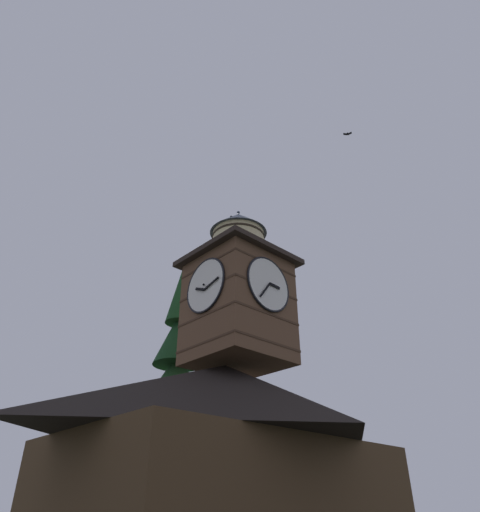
# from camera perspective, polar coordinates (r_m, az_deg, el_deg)

# --- Properties ---
(building_main) EXTENTS (12.88, 9.24, 7.62)m
(building_main) POSITION_cam_1_polar(r_m,az_deg,el_deg) (19.46, -2.01, -23.97)
(building_main) COLOR #4A3420
(building_main) RESTS_ON ground_plane
(clock_tower) EXTENTS (4.54, 4.54, 8.12)m
(clock_tower) POSITION_cam_1_polar(r_m,az_deg,el_deg) (21.43, -0.23, -4.61)
(clock_tower) COLOR brown
(clock_tower) RESTS_ON building_main
(pine_tree_behind) EXTENTS (5.74, 5.74, 15.60)m
(pine_tree_behind) POSITION_cam_1_polar(r_m,az_deg,el_deg) (25.39, -8.27, -19.90)
(pine_tree_behind) COLOR #473323
(pine_tree_behind) RESTS_ON ground_plane
(moon) EXTENTS (2.17, 2.17, 2.17)m
(moon) POSITION_cam_1_polar(r_m,az_deg,el_deg) (62.22, -11.05, -16.99)
(moon) COLOR silver
(flying_bird_high) EXTENTS (0.37, 0.46, 0.11)m
(flying_bird_high) POSITION_cam_1_polar(r_m,az_deg,el_deg) (27.47, 13.27, 14.61)
(flying_bird_high) COLOR black
(flying_bird_low) EXTENTS (0.68, 0.41, 0.16)m
(flying_bird_low) POSITION_cam_1_polar(r_m,az_deg,el_deg) (29.04, -0.64, 4.76)
(flying_bird_low) COLOR black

